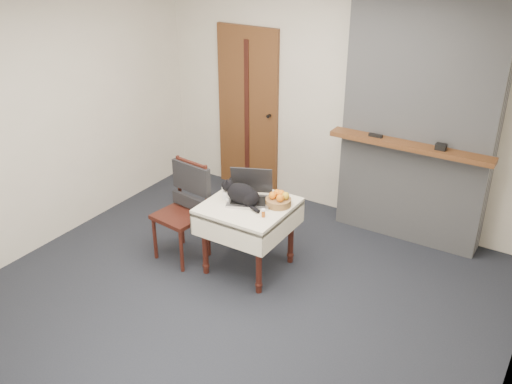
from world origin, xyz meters
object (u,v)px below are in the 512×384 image
door (248,110)px  chair (187,197)px  laptop (250,193)px  side_table (248,215)px  pill_bottle (263,213)px  cream_jar (226,195)px  fruit_basket (279,200)px  cat (243,194)px

door → chair: bearing=-78.3°
door → chair: (0.35, -1.67, -0.37)m
laptop → chair: bearing=172.1°
side_table → pill_bottle: pill_bottle is taller
door → chair: size_ratio=2.01×
chair → side_table: bearing=14.8°
cream_jar → pill_bottle: bearing=-14.4°
door → fruit_basket: 1.94m
side_table → fruit_basket: 0.33m
fruit_basket → chair: bearing=-166.5°
cat → side_table: bearing=22.5°
pill_bottle → cat: bearing=158.3°
door → pill_bottle: size_ratio=25.82×
side_table → cream_jar: bearing=-176.9°
cat → chair: size_ratio=0.47×
cat → fruit_basket: size_ratio=1.95×
door → fruit_basket: bearing=-49.0°
laptop → fruit_basket: laptop is taller
laptop → chair: (-0.63, -0.17, -0.14)m
fruit_basket → pill_bottle: bearing=-90.6°
door → pill_bottle: (1.26, -1.72, -0.26)m
fruit_basket → chair: (-0.91, -0.22, -0.12)m
cream_jar → fruit_basket: bearing=16.1°
laptop → chair: same height
door → cream_jar: door is taller
fruit_basket → chair: chair is taller
cream_jar → chair: chair is taller
cream_jar → door: bearing=115.7°
door → side_table: door is taller
pill_bottle → door: bearing=126.2°
side_table → cat: bearing=-156.8°
fruit_basket → chair: size_ratio=0.24×
side_table → cat: 0.22m
fruit_basket → door: bearing=131.0°
side_table → laptop: laptop is taller
door → pill_bottle: 2.14m
door → cream_jar: 1.79m
chair → cream_jar: bearing=17.4°
side_table → cream_jar: size_ratio=9.74×
pill_bottle → chair: (-0.91, 0.05, -0.11)m
side_table → cream_jar: cream_jar is taller
cat → cream_jar: 0.20m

